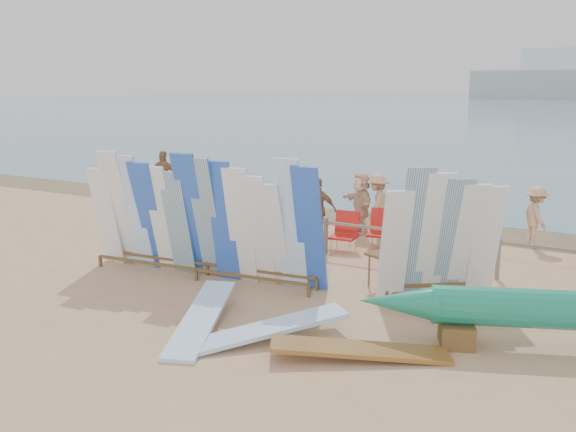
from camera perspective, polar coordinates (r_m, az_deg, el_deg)
The scene contains 23 objects.
ground at distance 12.29m, azimuth -2.47°, elevation -6.95°, with size 160.00×160.00×0.00m, color tan.
wet_sand_strip at distance 18.60m, azimuth 9.02°, elevation -0.46°, with size 40.00×2.60×0.01m, color brown.
distant_ship at distance 190.79m, azimuth 23.65°, elevation 11.59°, with size 45.00×8.00×14.00m.
fence at distance 14.66m, azimuth 3.55°, elevation -1.22°, with size 12.08×0.08×0.90m.
main_surfboard_rack at distance 12.84m, azimuth -8.18°, elevation -0.57°, with size 5.50×1.20×2.70m.
side_surfboard_rack at distance 11.72m, azimuth 14.11°, elevation -2.29°, with size 2.20×1.76×2.62m.
vendor_table at distance 12.40m, azimuth 9.49°, elevation -5.08°, with size 1.04×0.91×1.15m.
flat_board_b at distance 10.03m, azimuth -2.03°, elevation -11.49°, with size 0.56×2.70×0.07m, color #98C4F4.
flat_board_a at distance 10.55m, azimuth -8.08°, elevation -10.38°, with size 0.56×2.70×0.07m, color #98C4F4.
flat_board_c at distance 9.48m, azimuth 6.76°, elevation -13.04°, with size 0.56×2.70×0.07m, color olive.
beach_chair_left at distance 15.11m, azimuth 5.26°, elevation -2.21°, with size 0.65×0.67×0.97m.
beach_chair_right at distance 15.46m, azimuth 8.64°, elevation -1.95°, with size 0.70×0.72×0.98m.
stroller at distance 15.10m, azimuth 10.81°, elevation -1.88°, with size 0.55×0.77×1.02m.
beachgoer_1 at distance 17.97m, azimuth -7.12°, elevation 2.13°, with size 0.67×0.37×1.83m, color #8C6042.
beachgoer_4 at distance 15.92m, azimuth 2.82°, elevation 0.61°, with size 0.98×0.42×1.67m, color #8C6042.
beachgoer_extra_1 at distance 21.23m, azimuth -11.50°, elevation 3.54°, with size 1.08×0.47×1.84m, color #8C6042.
beachgoer_9 at distance 16.57m, azimuth 22.19°, elevation -0.05°, with size 1.00×0.41×1.54m, color tan.
beachgoer_2 at distance 17.25m, azimuth -6.26°, elevation 1.47°, with size 0.82×0.39×1.68m, color beige.
beachgoer_5 at distance 16.83m, azimuth 6.81°, elevation 1.22°, with size 1.57×0.51×1.69m, color beige.
beachgoer_3 at distance 16.69m, azimuth 8.34°, elevation 1.06°, with size 1.09×0.45×1.69m, color tan.
beachgoer_7 at distance 17.24m, azimuth 11.92°, elevation 1.54°, with size 0.67×0.37×1.83m, color #8C6042.
beachgoer_0 at distance 18.47m, azimuth -6.50°, elevation 2.32°, with size 0.86×0.41×1.77m, color tan.
beachgoer_6 at distance 15.09m, azimuth 12.18°, elevation -0.18°, with size 0.85×0.40×1.73m, color tan.
Camera 1 is at (6.01, -9.93, 4.03)m, focal length 38.00 mm.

